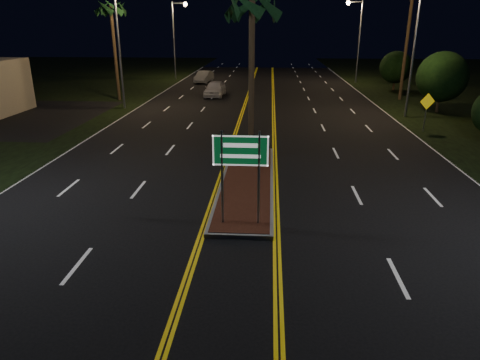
# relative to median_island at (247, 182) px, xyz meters

# --- Properties ---
(ground) EXTENTS (120.00, 120.00, 0.00)m
(ground) POSITION_rel_median_island_xyz_m (0.00, -7.00, -0.08)
(ground) COLOR black
(ground) RESTS_ON ground
(median_island) EXTENTS (2.25, 10.25, 0.17)m
(median_island) POSITION_rel_median_island_xyz_m (0.00, 0.00, 0.00)
(median_island) COLOR gray
(median_island) RESTS_ON ground
(highway_sign) EXTENTS (1.80, 0.08, 3.20)m
(highway_sign) POSITION_rel_median_island_xyz_m (0.00, -4.20, 2.32)
(highway_sign) COLOR gray
(highway_sign) RESTS_ON ground
(streetlight_left_mid) EXTENTS (1.91, 0.44, 9.00)m
(streetlight_left_mid) POSITION_rel_median_island_xyz_m (-10.61, 17.00, 5.57)
(streetlight_left_mid) COLOR gray
(streetlight_left_mid) RESTS_ON ground
(streetlight_left_far) EXTENTS (1.91, 0.44, 9.00)m
(streetlight_left_far) POSITION_rel_median_island_xyz_m (-10.61, 37.00, 5.57)
(streetlight_left_far) COLOR gray
(streetlight_left_far) RESTS_ON ground
(streetlight_right_mid) EXTENTS (1.91, 0.44, 9.00)m
(streetlight_right_mid) POSITION_rel_median_island_xyz_m (10.61, 15.00, 5.57)
(streetlight_right_mid) COLOR gray
(streetlight_right_mid) RESTS_ON ground
(streetlight_right_far) EXTENTS (1.91, 0.44, 9.00)m
(streetlight_right_far) POSITION_rel_median_island_xyz_m (10.61, 35.00, 5.57)
(streetlight_right_far) COLOR gray
(streetlight_right_far) RESTS_ON ground
(palm_median) EXTENTS (2.40, 2.40, 8.30)m
(palm_median) POSITION_rel_median_island_xyz_m (0.00, 3.50, 7.19)
(palm_median) COLOR #382819
(palm_median) RESTS_ON ground
(palm_left_far) EXTENTS (2.40, 2.40, 8.80)m
(palm_left_far) POSITION_rel_median_island_xyz_m (-12.80, 21.00, 7.66)
(palm_left_far) COLOR #382819
(palm_left_far) RESTS_ON ground
(shrub_mid) EXTENTS (3.78, 3.78, 4.62)m
(shrub_mid) POSITION_rel_median_island_xyz_m (14.00, 17.00, 2.64)
(shrub_mid) COLOR #382819
(shrub_mid) RESTS_ON ground
(shrub_far) EXTENTS (3.24, 3.24, 3.96)m
(shrub_far) POSITION_rel_median_island_xyz_m (13.80, 29.00, 2.25)
(shrub_far) COLOR #382819
(shrub_far) RESTS_ON ground
(car_near) EXTENTS (2.40, 5.16, 1.69)m
(car_near) POSITION_rel_median_island_xyz_m (-4.34, 23.69, 0.76)
(car_near) COLOR white
(car_near) RESTS_ON ground
(car_far) EXTENTS (2.59, 4.86, 1.54)m
(car_far) POSITION_rel_median_island_xyz_m (-6.91, 33.77, 0.69)
(car_far) COLOR #ADB2B7
(car_far) RESTS_ON ground
(warning_sign) EXTENTS (0.99, 0.33, 2.45)m
(warning_sign) POSITION_rel_median_island_xyz_m (10.80, 10.35, 1.50)
(warning_sign) COLOR gray
(warning_sign) RESTS_ON ground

